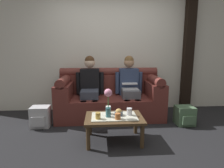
# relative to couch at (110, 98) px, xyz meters

# --- Properties ---
(ground_plane) EXTENTS (14.00, 14.00, 0.00)m
(ground_plane) POSITION_rel_couch_xyz_m (0.00, -1.17, -0.37)
(ground_plane) COLOR black
(back_wall_patterned) EXTENTS (6.00, 0.12, 2.90)m
(back_wall_patterned) POSITION_rel_couch_xyz_m (0.00, 0.53, 1.08)
(back_wall_patterned) COLOR silver
(back_wall_patterned) RESTS_ON ground_plane
(timber_pillar) EXTENTS (0.20, 0.20, 2.90)m
(timber_pillar) POSITION_rel_couch_xyz_m (1.77, 0.41, 1.08)
(timber_pillar) COLOR black
(timber_pillar) RESTS_ON ground_plane
(couch) EXTENTS (2.04, 0.88, 0.96)m
(couch) POSITION_rel_couch_xyz_m (0.00, 0.00, 0.00)
(couch) COLOR maroon
(couch) RESTS_ON ground_plane
(person_left) EXTENTS (0.56, 0.67, 1.22)m
(person_left) POSITION_rel_couch_xyz_m (-0.40, -0.00, 0.28)
(person_left) COLOR #383D4C
(person_left) RESTS_ON ground_plane
(person_right) EXTENTS (0.56, 0.67, 1.22)m
(person_right) POSITION_rel_couch_xyz_m (0.40, -0.00, 0.28)
(person_right) COLOR #595B66
(person_right) RESTS_ON ground_plane
(coffee_table) EXTENTS (0.83, 0.56, 0.38)m
(coffee_table) POSITION_rel_couch_xyz_m (0.00, -1.08, -0.05)
(coffee_table) COLOR #47331E
(coffee_table) RESTS_ON ground_plane
(flower_vase) EXTENTS (0.11, 0.11, 0.41)m
(flower_vase) POSITION_rel_couch_xyz_m (-0.09, -1.11, 0.27)
(flower_vase) COLOR #336672
(flower_vase) RESTS_ON coffee_table
(snack_bowl) EXTENTS (0.12, 0.12, 0.10)m
(snack_bowl) POSITION_rel_couch_xyz_m (0.07, -1.05, 0.05)
(snack_bowl) COLOR #4C5666
(snack_bowl) RESTS_ON coffee_table
(cup_near_left) EXTENTS (0.08, 0.08, 0.12)m
(cup_near_left) POSITION_rel_couch_xyz_m (-0.08, -0.98, 0.07)
(cup_near_left) COLOR white
(cup_near_left) RESTS_ON coffee_table
(cup_near_right) EXTENTS (0.08, 0.08, 0.08)m
(cup_near_right) POSITION_rel_couch_xyz_m (0.04, -1.21, 0.05)
(cup_near_right) COLOR #B26633
(cup_near_right) RESTS_ON coffee_table
(cup_far_center) EXTENTS (0.08, 0.08, 0.10)m
(cup_far_center) POSITION_rel_couch_xyz_m (0.23, -1.06, 0.06)
(cup_far_center) COLOR silver
(cup_far_center) RESTS_ON coffee_table
(cup_far_left) EXTENTS (0.07, 0.07, 0.09)m
(cup_far_left) POSITION_rel_couch_xyz_m (-0.23, -1.18, 0.05)
(cup_far_left) COLOR gold
(cup_far_left) RESTS_ON coffee_table
(backpack_right) EXTENTS (0.31, 0.32, 0.33)m
(backpack_right) POSITION_rel_couch_xyz_m (1.32, -0.56, -0.21)
(backpack_right) COLOR #4C6B4C
(backpack_right) RESTS_ON ground_plane
(backpack_left) EXTENTS (0.31, 0.29, 0.36)m
(backpack_left) POSITION_rel_couch_xyz_m (-1.24, -0.49, -0.19)
(backpack_left) COLOR #B7B7BC
(backpack_left) RESTS_ON ground_plane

